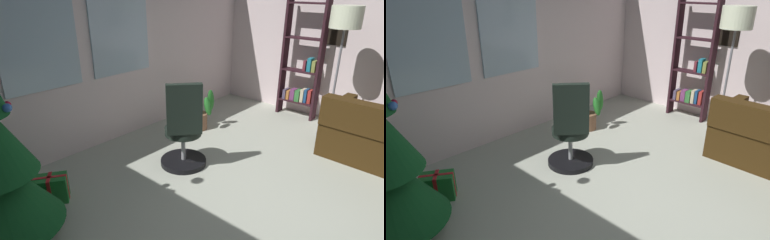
% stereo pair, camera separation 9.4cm
% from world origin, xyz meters
% --- Properties ---
extents(ground_plane, '(5.44, 5.34, 0.10)m').
position_xyz_m(ground_plane, '(0.00, 0.00, -0.05)').
color(ground_plane, '#AFB3A2').
extents(wall_back_with_windows, '(5.44, 0.12, 2.77)m').
position_xyz_m(wall_back_with_windows, '(-0.02, 2.72, 1.39)').
color(wall_back_with_windows, silver).
rests_on(wall_back_with_windows, ground_plane).
extents(gift_box_green, '(0.38, 0.34, 0.28)m').
position_xyz_m(gift_box_green, '(-1.40, 1.92, 0.14)').
color(gift_box_green, '#1E722D').
rests_on(gift_box_green, ground_plane).
extents(office_chair, '(0.58, 0.58, 1.07)m').
position_xyz_m(office_chair, '(0.00, 1.39, 0.41)').
color(office_chair, black).
rests_on(office_chair, ground_plane).
extents(bookshelf, '(0.18, 0.64, 1.90)m').
position_xyz_m(bookshelf, '(2.50, 1.15, 0.83)').
color(bookshelf, black).
rests_on(bookshelf, ground_plane).
extents(floor_lamp, '(0.39, 0.39, 1.81)m').
position_xyz_m(floor_lamp, '(2.03, 0.44, 1.56)').
color(floor_lamp, slate).
rests_on(floor_lamp, ground_plane).
extents(potted_plant, '(0.43, 0.41, 0.63)m').
position_xyz_m(potted_plant, '(1.00, 2.00, 0.24)').
color(potted_plant, brown).
rests_on(potted_plant, ground_plane).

